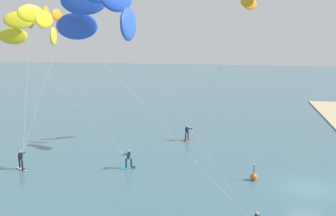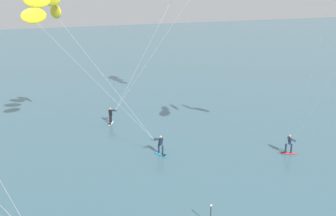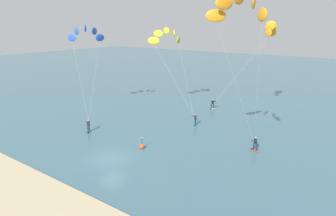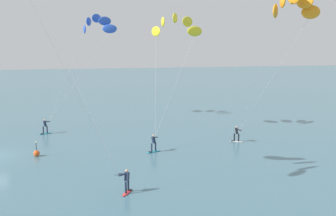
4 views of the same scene
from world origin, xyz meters
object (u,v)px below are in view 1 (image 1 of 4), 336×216
kitesurfer_nearshore (109,21)px  kitesurfer_downwind (45,23)px  kitesurfer_far_out (36,32)px  kitesurfer_mid_water (246,2)px  marker_buoy (254,177)px

kitesurfer_nearshore → kitesurfer_downwind: (22.53, 14.49, 0.54)m
kitesurfer_far_out → kitesurfer_mid_water: bearing=-37.9°
kitesurfer_downwind → kitesurfer_far_out: bearing=-154.4°
kitesurfer_far_out → marker_buoy: size_ratio=9.61×
kitesurfer_mid_water → kitesurfer_far_out: 21.75m
kitesurfer_nearshore → kitesurfer_downwind: 26.79m
kitesurfer_downwind → marker_buoy: 24.87m
kitesurfer_mid_water → kitesurfer_downwind: 20.07m
kitesurfer_far_out → marker_buoy: kitesurfer_far_out is taller
kitesurfer_nearshore → kitesurfer_mid_water: bearing=-11.1°
kitesurfer_nearshore → kitesurfer_downwind: size_ratio=0.96×
kitesurfer_mid_water → kitesurfer_downwind: kitesurfer_mid_water is taller
kitesurfer_mid_water → kitesurfer_far_out: (-16.99, 13.24, -3.02)m
kitesurfer_mid_water → kitesurfer_far_out: kitesurfer_mid_water is taller
kitesurfer_nearshore → marker_buoy: size_ratio=9.89×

